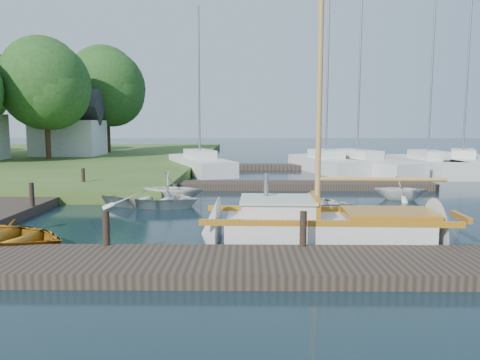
{
  "coord_description": "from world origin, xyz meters",
  "views": [
    {
      "loc": [
        0.19,
        -15.43,
        3.09
      ],
      "look_at": [
        0.0,
        0.0,
        1.2
      ],
      "focal_mm": 35.0,
      "sensor_mm": 36.0,
      "label": 1
    }
  ],
  "objects_px": {
    "marina_boat_0": "(200,163)",
    "marina_boat_3": "(357,163)",
    "tender_c": "(306,200)",
    "tree_3": "(46,84)",
    "house_c": "(69,129)",
    "tender_a": "(152,196)",
    "mooring_post_1": "(106,228)",
    "mooring_post_2": "(303,229)",
    "marina_boat_2": "(326,163)",
    "marina_boat_5": "(462,162)",
    "tender_b": "(171,186)",
    "marina_boat_4": "(427,164)",
    "sailboat": "(331,231)",
    "mooring_post_5": "(83,177)",
    "mooring_post_4": "(32,194)",
    "tender_d": "(400,187)",
    "tree_7": "(107,87)"
  },
  "relations": [
    {
      "from": "sailboat",
      "to": "tree_3",
      "type": "distance_m",
      "value": 27.77
    },
    {
      "from": "mooring_post_1",
      "to": "tender_a",
      "type": "distance_m",
      "value": 6.72
    },
    {
      "from": "mooring_post_5",
      "to": "marina_boat_3",
      "type": "relative_size",
      "value": 0.06
    },
    {
      "from": "tender_d",
      "to": "tender_b",
      "type": "bearing_deg",
      "value": 107.99
    },
    {
      "from": "tender_b",
      "to": "marina_boat_4",
      "type": "height_order",
      "value": "marina_boat_4"
    },
    {
      "from": "mooring_post_5",
      "to": "mooring_post_2",
      "type": "bearing_deg",
      "value": -49.64
    },
    {
      "from": "house_c",
      "to": "tree_3",
      "type": "height_order",
      "value": "tree_3"
    },
    {
      "from": "tender_b",
      "to": "marina_boat_0",
      "type": "distance_m",
      "value": 11.53
    },
    {
      "from": "mooring_post_4",
      "to": "tender_b",
      "type": "distance_m",
      "value": 4.95
    },
    {
      "from": "mooring_post_2",
      "to": "tender_a",
      "type": "relative_size",
      "value": 0.21
    },
    {
      "from": "marina_boat_3",
      "to": "mooring_post_1",
      "type": "bearing_deg",
      "value": 129.38
    },
    {
      "from": "tender_a",
      "to": "tender_b",
      "type": "distance_m",
      "value": 1.0
    },
    {
      "from": "tender_d",
      "to": "tender_a",
      "type": "bearing_deg",
      "value": 112.05
    },
    {
      "from": "mooring_post_1",
      "to": "tender_d",
      "type": "relative_size",
      "value": 0.39
    },
    {
      "from": "marina_boat_4",
      "to": "tree_3",
      "type": "height_order",
      "value": "marina_boat_4"
    },
    {
      "from": "sailboat",
      "to": "marina_boat_0",
      "type": "distance_m",
      "value": 18.41
    },
    {
      "from": "tender_c",
      "to": "tree_3",
      "type": "height_order",
      "value": "tree_3"
    },
    {
      "from": "marina_boat_2",
      "to": "marina_boat_3",
      "type": "distance_m",
      "value": 1.96
    },
    {
      "from": "marina_boat_5",
      "to": "house_c",
      "type": "relative_size",
      "value": 2.12
    },
    {
      "from": "mooring_post_4",
      "to": "tender_d",
      "type": "bearing_deg",
      "value": 13.89
    },
    {
      "from": "tender_c",
      "to": "house_c",
      "type": "bearing_deg",
      "value": 61.48
    },
    {
      "from": "mooring_post_2",
      "to": "marina_boat_4",
      "type": "xyz_separation_m",
      "value": [
        9.94,
        18.51,
        -0.13
      ]
    },
    {
      "from": "sailboat",
      "to": "marina_boat_3",
      "type": "relative_size",
      "value": 0.77
    },
    {
      "from": "mooring_post_5",
      "to": "house_c",
      "type": "height_order",
      "value": "house_c"
    },
    {
      "from": "mooring_post_5",
      "to": "tree_3",
      "type": "distance_m",
      "value": 15.66
    },
    {
      "from": "sailboat",
      "to": "tender_b",
      "type": "distance_m",
      "value": 7.99
    },
    {
      "from": "mooring_post_2",
      "to": "marina_boat_2",
      "type": "relative_size",
      "value": 0.07
    },
    {
      "from": "marina_boat_4",
      "to": "house_c",
      "type": "relative_size",
      "value": 2.03
    },
    {
      "from": "mooring_post_1",
      "to": "house_c",
      "type": "bearing_deg",
      "value": 112.17
    },
    {
      "from": "tender_a",
      "to": "house_c",
      "type": "height_order",
      "value": "house_c"
    },
    {
      "from": "tree_7",
      "to": "marina_boat_4",
      "type": "bearing_deg",
      "value": -28.16
    },
    {
      "from": "tender_a",
      "to": "house_c",
      "type": "bearing_deg",
      "value": 46.77
    },
    {
      "from": "sailboat",
      "to": "marina_boat_5",
      "type": "distance_m",
      "value": 21.88
    },
    {
      "from": "sailboat",
      "to": "marina_boat_4",
      "type": "relative_size",
      "value": 0.92
    },
    {
      "from": "house_c",
      "to": "marina_boat_3",
      "type": "bearing_deg",
      "value": -20.31
    },
    {
      "from": "tender_a",
      "to": "marina_boat_2",
      "type": "distance_m",
      "value": 15.22
    },
    {
      "from": "mooring_post_4",
      "to": "tender_b",
      "type": "xyz_separation_m",
      "value": [
        4.29,
        2.46,
        -0.04
      ]
    },
    {
      "from": "mooring_post_4",
      "to": "marina_boat_4",
      "type": "bearing_deg",
      "value": 36.22
    },
    {
      "from": "mooring_post_2",
      "to": "house_c",
      "type": "distance_m",
      "value": 31.19
    },
    {
      "from": "tender_c",
      "to": "tender_d",
      "type": "xyz_separation_m",
      "value": [
        4.08,
        2.26,
        0.19
      ]
    },
    {
      "from": "tender_b",
      "to": "tree_3",
      "type": "relative_size",
      "value": 0.29
    },
    {
      "from": "marina_boat_0",
      "to": "marina_boat_3",
      "type": "bearing_deg",
      "value": -110.46
    },
    {
      "from": "marina_boat_5",
      "to": "house_c",
      "type": "height_order",
      "value": "marina_boat_5"
    },
    {
      "from": "mooring_post_4",
      "to": "house_c",
      "type": "relative_size",
      "value": 0.15
    },
    {
      "from": "tender_b",
      "to": "tender_d",
      "type": "relative_size",
      "value": 1.23
    },
    {
      "from": "mooring_post_4",
      "to": "tender_d",
      "type": "relative_size",
      "value": 0.39
    },
    {
      "from": "marina_boat_3",
      "to": "mooring_post_4",
      "type": "bearing_deg",
      "value": 112.33
    },
    {
      "from": "sailboat",
      "to": "marina_boat_3",
      "type": "distance_m",
      "value": 18.49
    },
    {
      "from": "tender_c",
      "to": "house_c",
      "type": "relative_size",
      "value": 0.63
    },
    {
      "from": "mooring_post_2",
      "to": "tree_3",
      "type": "height_order",
      "value": "tree_3"
    }
  ]
}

